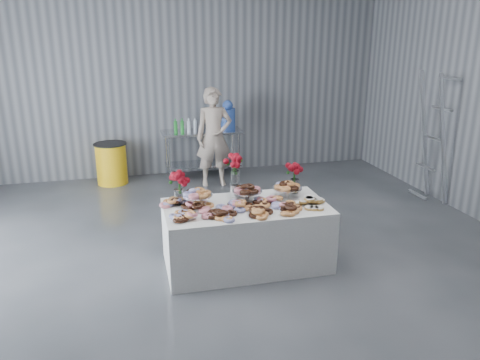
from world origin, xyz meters
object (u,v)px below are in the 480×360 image
at_px(prep_table, 202,145).
at_px(stepladder, 433,138).
at_px(trash_barrel, 112,163).
at_px(display_table, 246,235).
at_px(water_jug, 228,116).
at_px(person, 214,137).

height_order(prep_table, stepladder, stepladder).
bearing_deg(trash_barrel, display_table, -66.53).
bearing_deg(water_jug, display_table, -99.49).
height_order(display_table, person, person).
bearing_deg(person, trash_barrel, 165.09).
xyz_separation_m(trash_barrel, stepladder, (5.03, -2.24, 0.68)).
bearing_deg(stepladder, display_table, -158.07).
relative_size(prep_table, trash_barrel, 1.99).
xyz_separation_m(prep_table, trash_barrel, (-1.69, -0.00, -0.24)).
bearing_deg(water_jug, person, -124.87).
relative_size(trash_barrel, stepladder, 0.36).
relative_size(prep_table, water_jug, 2.71).
xyz_separation_m(water_jug, person, (-0.38, -0.54, -0.27)).
bearing_deg(trash_barrel, water_jug, 0.00).
height_order(trash_barrel, stepladder, stepladder).
distance_m(prep_table, trash_barrel, 1.70).
xyz_separation_m(display_table, stepladder, (3.45, 1.39, 0.68)).
distance_m(water_jug, trash_barrel, 2.32).
bearing_deg(prep_table, trash_barrel, -180.00).
xyz_separation_m(prep_table, stepladder, (3.35, -2.24, 0.44)).
relative_size(water_jug, person, 0.31).
xyz_separation_m(prep_table, water_jug, (0.50, -0.00, 0.53)).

